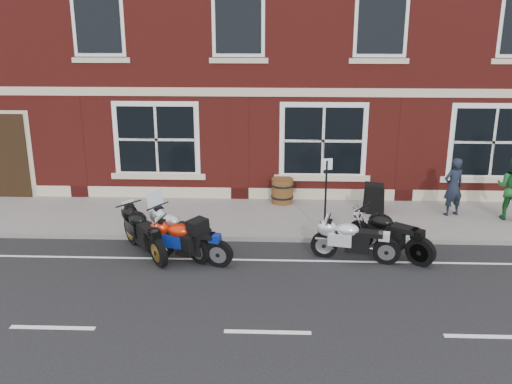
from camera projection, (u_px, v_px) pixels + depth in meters
ground at (270, 264)px, 13.30m from camera, size 80.00×80.00×0.00m
sidewalk at (272, 218)px, 16.15m from camera, size 30.00×3.00×0.12m
kerb at (271, 239)px, 14.64m from camera, size 30.00×0.16×0.12m
pub_building at (275, 2)px, 21.53m from camera, size 24.00×12.00×12.00m
moto_touring_silver at (177, 230)px, 13.75m from camera, size 1.74×1.63×1.48m
moto_sport_red at (187, 240)px, 13.24m from camera, size 2.12×0.71×0.97m
moto_sport_black at (145, 230)px, 13.70m from camera, size 1.47×1.98×1.05m
moto_sport_silver at (354, 239)px, 13.36m from camera, size 2.07×0.61×0.94m
moto_naked_black at (388, 232)px, 13.58m from camera, size 1.90×1.59×1.05m
pedestrian_left at (453, 187)px, 15.95m from camera, size 0.71×0.58×1.66m
a_board_sign at (374, 199)px, 16.11m from camera, size 0.63×0.53×0.89m
barrel_planter at (282, 191)px, 17.13m from camera, size 0.68×0.68×0.76m
parking_sign at (326, 192)px, 14.34m from camera, size 0.29×0.08×2.04m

